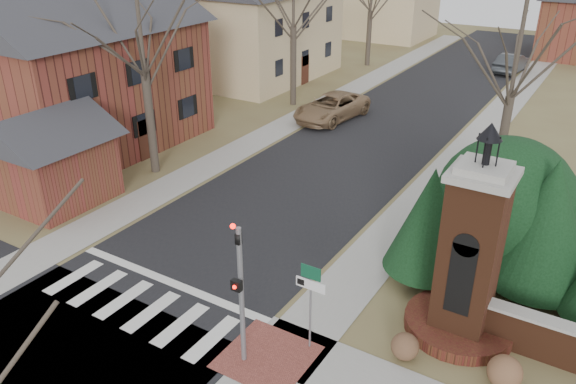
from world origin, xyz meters
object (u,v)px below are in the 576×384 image
Objects in this scene: traffic_signal_pole at (240,283)px; brick_gate_monument at (468,268)px; pickup_truck at (332,107)px; sign_post at (310,291)px; distant_car at (512,63)px.

traffic_signal_pole is 0.69× the size of brick_gate_monument.
traffic_signal_pole is 21.52m from pickup_truck.
sign_post reaches higher than pickup_truck.
distant_car is at bearing 76.74° from pickup_truck.
sign_post is (1.29, 1.41, -0.64)m from traffic_signal_pole.
traffic_signal_pole is at bearing 97.98° from distant_car.
sign_post is at bearing 100.05° from distant_car.
sign_post is 20.69m from pickup_truck.
traffic_signal_pole is at bearing -132.43° from sign_post.
distant_car is at bearing 91.35° from traffic_signal_pole.
brick_gate_monument is (4.70, 4.42, -0.42)m from traffic_signal_pole.
pickup_truck is at bearing 111.04° from traffic_signal_pole.
traffic_signal_pole reaches higher than sign_post.
traffic_signal_pole reaches higher than pickup_truck.
pickup_truck is 19.34m from distant_car.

